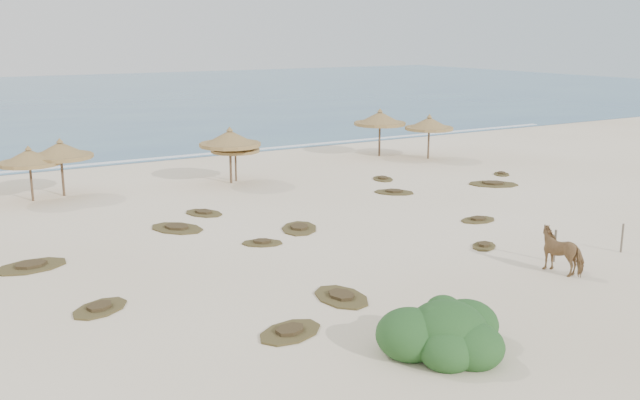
{
  "coord_description": "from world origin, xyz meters",
  "views": [
    {
      "loc": [
        -13.99,
        -19.04,
        8.08
      ],
      "look_at": [
        0.21,
        5.0,
        1.48
      ],
      "focal_mm": 40.0,
      "sensor_mm": 36.0,
      "label": 1
    }
  ],
  "objects": [
    {
      "name": "foam_line",
      "position": [
        0.0,
        26.0,
        0.0
      ],
      "size": [
        70.0,
        0.6,
        0.01
      ],
      "primitive_type": "cube",
      "color": "silver",
      "rests_on": "ground"
    },
    {
      "name": "scrub_10",
      "position": [
        9.0,
        12.93,
        0.05
      ],
      "size": [
        1.62,
        1.96,
        0.16
      ],
      "rotation": [
        0.0,
        0.0,
        1.21
      ],
      "color": "#4E4422",
      "rests_on": "ground"
    },
    {
      "name": "scrub_4",
      "position": [
        7.38,
        3.46,
        0.05
      ],
      "size": [
        1.72,
        1.13,
        0.16
      ],
      "rotation": [
        0.0,
        0.0,
        3.12
      ],
      "color": "#4E4422",
      "rests_on": "ground"
    },
    {
      "name": "palapa_4",
      "position": [
        1.71,
        16.7,
        1.96
      ],
      "size": [
        3.45,
        3.45,
        2.52
      ],
      "rotation": [
        0.0,
        0.0,
        0.35
      ],
      "color": "brown",
      "rests_on": "ground"
    },
    {
      "name": "scrub_13",
      "position": [
        -2.56,
        10.73,
        0.05
      ],
      "size": [
        1.98,
        2.31,
        0.16
      ],
      "rotation": [
        0.0,
        0.0,
        2.01
      ],
      "color": "#4E4422",
      "rests_on": "ground"
    },
    {
      "name": "scrub_1",
      "position": [
        -10.62,
        6.7,
        0.05
      ],
      "size": [
        2.73,
        1.98,
        0.16
      ],
      "rotation": [
        0.0,
        0.0,
        0.14
      ],
      "color": "#4E4422",
      "rests_on": "ground"
    },
    {
      "name": "palapa_1",
      "position": [
        -8.83,
        17.45,
        2.13
      ],
      "size": [
        3.45,
        3.45,
        2.75
      ],
      "rotation": [
        0.0,
        0.0,
        -0.2
      ],
      "color": "brown",
      "rests_on": "ground"
    },
    {
      "name": "scrub_7",
      "position": [
        7.51,
        9.84,
        0.05
      ],
      "size": [
        2.42,
        2.4,
        0.16
      ],
      "rotation": [
        0.0,
        0.0,
        2.37
      ],
      "color": "#4E4422",
      "rests_on": "ground"
    },
    {
      "name": "palapa_3",
      "position": [
        1.27,
        16.39,
        2.42
      ],
      "size": [
        4.12,
        4.12,
        3.12
      ],
      "rotation": [
        0.0,
        0.0,
        0.28
      ],
      "color": "brown",
      "rests_on": "ground"
    },
    {
      "name": "scrub_3",
      "position": [
        -0.06,
        6.25,
        0.05
      ],
      "size": [
        2.43,
        2.71,
        0.16
      ],
      "rotation": [
        0.0,
        0.0,
        1.04
      ],
      "color": "#4E4422",
      "rests_on": "ground"
    },
    {
      "name": "fence_post_near",
      "position": [
        5.75,
        -2.23,
        0.59
      ],
      "size": [
        0.11,
        0.11,
        1.19
      ],
      "primitive_type": "cylinder",
      "rotation": [
        0.0,
        0.0,
        -0.23
      ],
      "color": "#62574A",
      "rests_on": "ground"
    },
    {
      "name": "palapa_5",
      "position": [
        13.29,
        19.36,
        2.48
      ],
      "size": [
        3.7,
        3.7,
        3.2
      ],
      "rotation": [
        0.0,
        0.0,
        0.09
      ],
      "color": "brown",
      "rests_on": "ground"
    },
    {
      "name": "ground",
      "position": [
        0.0,
        0.0,
        0.0
      ],
      "size": [
        160.0,
        160.0,
        0.0
      ],
      "primitive_type": "plane",
      "color": "#F6E3CA",
      "rests_on": "ground"
    },
    {
      "name": "ocean",
      "position": [
        0.0,
        75.0,
        0.0
      ],
      "size": [
        200.0,
        100.0,
        0.01
      ],
      "primitive_type": "cube",
      "color": "#2B5681",
      "rests_on": "ground"
    },
    {
      "name": "scrub_15",
      "position": [
        -4.49,
        8.89,
        0.05
      ],
      "size": [
        2.64,
        2.98,
        0.16
      ],
      "rotation": [
        0.0,
        0.0,
        2.08
      ],
      "color": "#4E4422",
      "rests_on": "ground"
    },
    {
      "name": "scrub_9",
      "position": [
        -2.79,
        -1.39,
        0.05
      ],
      "size": [
        1.53,
        2.3,
        0.16
      ],
      "rotation": [
        0.0,
        0.0,
        1.54
      ],
      "color": "#4E4422",
      "rests_on": "ground"
    },
    {
      "name": "scrub_5",
      "position": [
        13.35,
        8.73,
        0.05
      ],
      "size": [
        3.19,
        2.98,
        0.16
      ],
      "rotation": [
        0.0,
        0.0,
        2.52
      ],
      "color": "#4E4422",
      "rests_on": "ground"
    },
    {
      "name": "scrub_14",
      "position": [
        15.76,
        10.56,
        0.05
      ],
      "size": [
        1.54,
        1.61,
        0.16
      ],
      "rotation": [
        0.0,
        0.0,
        0.9
      ],
      "color": "#4E4422",
      "rests_on": "ground"
    },
    {
      "name": "horse",
      "position": [
        5.11,
        -3.14,
        0.76
      ],
      "size": [
        1.15,
        1.92,
        1.52
      ],
      "primitive_type": "imported",
      "rotation": [
        0.0,
        0.0,
        3.34
      ],
      "color": "olive",
      "rests_on": "ground"
    },
    {
      "name": "palapa_6",
      "position": [
        15.51,
        16.97,
        2.26
      ],
      "size": [
        4.08,
        4.08,
        2.92
      ],
      "rotation": [
        0.0,
        0.0,
        -0.4
      ],
      "color": "brown",
      "rests_on": "ground"
    },
    {
      "name": "bush",
      "position": [
        -2.51,
        -6.0,
        0.52
      ],
      "size": [
        3.56,
        3.13,
        1.59
      ],
      "rotation": [
        0.0,
        0.0,
        0.29
      ],
      "color": "#265022",
      "rests_on": "ground"
    },
    {
      "name": "fence_post_far",
      "position": [
        8.82,
        -2.73,
        0.55
      ],
      "size": [
        0.08,
        0.08,
        1.11
      ],
      "primitive_type": "cylinder",
      "rotation": [
        0.0,
        0.0,
        0.02
      ],
      "color": "#62574A",
      "rests_on": "ground"
    },
    {
      "name": "palapa_2",
      "position": [
        -7.28,
        17.82,
        2.29
      ],
      "size": [
        3.2,
        3.2,
        2.95
      ],
      "rotation": [
        0.0,
        0.0,
        -0.01
      ],
      "color": "brown",
      "rests_on": "ground"
    },
    {
      "name": "scrub_12",
      "position": [
        4.84,
        0.4,
        0.05
      ],
      "size": [
        1.6,
        1.51,
        0.16
      ],
      "rotation": [
        0.0,
        0.0,
        0.64
      ],
      "color": "#4E4422",
      "rests_on": "ground"
    },
    {
      "name": "scrub_2",
      "position": [
        -2.34,
        5.13,
        0.05
      ],
      "size": [
        1.91,
        1.68,
        0.16
      ],
      "rotation": [
        0.0,
        0.0,
        2.65
      ],
      "color": "#4E4422",
      "rests_on": "ground"
    },
    {
      "name": "scrub_0",
      "position": [
        -9.51,
        1.49,
        0.05
      ],
      "size": [
        2.3,
        2.12,
        0.16
      ],
      "rotation": [
        0.0,
        0.0,
        0.59
      ],
      "color": "#4E4422",
      "rests_on": "ground"
    },
    {
      "name": "scrub_11",
      "position": [
        -5.42,
        -2.92,
        0.05
      ],
      "size": [
        2.41,
        1.97,
        0.16
      ],
      "rotation": [
        0.0,
        0.0,
        0.35
      ],
      "color": "#4E4422",
      "rests_on": "ground"
    }
  ]
}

